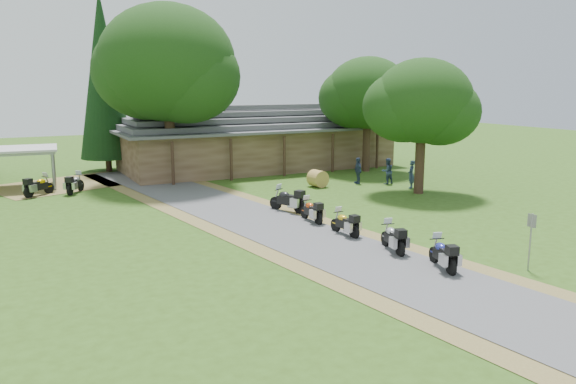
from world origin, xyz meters
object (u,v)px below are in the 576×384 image
motorcycle_row_c (345,222)px  hay_bale (318,179)px  motorcycle_carport_a (39,185)px  motorcycle_carport_b (75,183)px  motorcycle_row_a (443,253)px  motorcycle_row_e (287,199)px  motorcycle_row_b (393,236)px  carport (8,169)px  lodge (258,136)px  motorcycle_row_d (311,210)px

motorcycle_row_c → hay_bale: motorcycle_row_c is taller
motorcycle_carport_a → motorcycle_carport_b: bearing=-42.9°
motorcycle_row_a → motorcycle_carport_a: size_ratio=0.94×
motorcycle_row_a → motorcycle_row_e: 10.53m
motorcycle_row_c → motorcycle_row_b: bearing=-177.0°
carport → motorcycle_carport_a: (1.48, -3.28, -0.63)m
carport → motorcycle_row_b: bearing=-54.2°
motorcycle_row_b → motorcycle_row_e: 8.01m
motorcycle_row_a → hay_bale: motorcycle_row_a is taller
motorcycle_row_a → carport: bearing=45.8°
lodge → motorcycle_row_c: 20.44m
lodge → motorcycle_carport_b: size_ratio=11.75×
motorcycle_row_c → motorcycle_row_d: (-0.09, 2.73, 0.01)m
motorcycle_row_e → motorcycle_carport_b: 13.56m
lodge → motorcycle_row_c: (-4.87, -19.76, -1.88)m
motorcycle_row_e → motorcycle_carport_b: size_ratio=1.08×
motorcycle_row_c → carport: bearing=29.8°
lodge → motorcycle_row_c: bearing=-103.8°
motorcycle_row_b → motorcycle_row_d: motorcycle_row_b is taller
motorcycle_row_b → motorcycle_carport_a: 21.59m
motorcycle_row_e → hay_bale: motorcycle_row_e is taller
lodge → motorcycle_row_e: 15.55m
motorcycle_row_e → motorcycle_row_b: bearing=158.7°
motorcycle_row_d → motorcycle_carport_b: motorcycle_carport_b is taller
lodge → carport: (-17.40, -1.00, -1.19)m
motorcycle_carport_b → hay_bale: motorcycle_carport_b is taller
motorcycle_row_e → motorcycle_row_c: bearing=156.7°
motorcycle_row_c → motorcycle_carport_b: size_ratio=0.92×
motorcycle_row_c → motorcycle_row_a: bearing=-177.8°
lodge → motorcycle_row_b: (-4.53, -22.62, -1.85)m
lodge → motorcycle_carport_a: bearing=-164.9°
motorcycle_row_a → motorcycle_row_d: size_ratio=1.01×
carport → hay_bale: size_ratio=5.45×
motorcycle_row_c → hay_bale: size_ratio=1.57×
motorcycle_row_c → motorcycle_row_e: (-0.12, 5.14, 0.10)m
motorcycle_row_a → motorcycle_carport_b: motorcycle_carport_b is taller
motorcycle_row_c → motorcycle_row_d: bearing=-1.9°
motorcycle_carport_a → hay_bale: motorcycle_carport_a is taller
lodge → motorcycle_row_b: lodge is taller
lodge → motorcycle_row_e: lodge is taller
motorcycle_row_a → motorcycle_carport_b: bearing=42.3°
motorcycle_row_a → motorcycle_row_b: bearing=22.6°
motorcycle_row_c → motorcycle_carport_b: 17.81m
lodge → motorcycle_row_a: 25.55m
motorcycle_row_b → lodge: bearing=2.3°
carport → motorcycle_row_d: carport is taller
lodge → motorcycle_carport_b: (-13.93, -4.43, -1.83)m
lodge → motorcycle_row_a: bearing=-99.7°
carport → motorcycle_row_c: (12.53, -18.76, -0.69)m
motorcycle_row_c → motorcycle_row_e: motorcycle_row_e is taller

